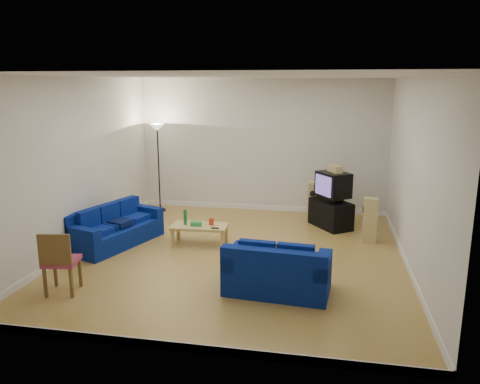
% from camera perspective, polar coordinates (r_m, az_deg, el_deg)
% --- Properties ---
extents(room, '(6.01, 6.51, 3.21)m').
position_cam_1_polar(room, '(8.25, -0.52, 2.39)').
color(room, olive).
rests_on(room, ground).
extents(sofa_three_seat, '(1.40, 2.09, 0.75)m').
position_cam_1_polar(sofa_three_seat, '(9.49, -15.13, -4.53)').
color(sofa_three_seat, '#091857').
rests_on(sofa_three_seat, ground).
extents(sofa_loveseat, '(1.61, 0.99, 0.77)m').
position_cam_1_polar(sofa_loveseat, '(7.12, 4.53, -9.96)').
color(sofa_loveseat, '#091857').
rests_on(sofa_loveseat, ground).
extents(coffee_table, '(1.10, 0.59, 0.39)m').
position_cam_1_polar(coffee_table, '(9.15, -4.94, -4.38)').
color(coffee_table, '#D6B868').
rests_on(coffee_table, ground).
extents(bottle, '(0.09, 0.09, 0.29)m').
position_cam_1_polar(bottle, '(9.17, -6.68, -3.07)').
color(bottle, '#197233').
rests_on(bottle, coffee_table).
extents(tissue_box, '(0.21, 0.12, 0.08)m').
position_cam_1_polar(tissue_box, '(9.09, -5.36, -3.88)').
color(tissue_box, green).
rests_on(tissue_box, coffee_table).
extents(red_canister, '(0.12, 0.12, 0.13)m').
position_cam_1_polar(red_canister, '(9.13, -3.52, -3.61)').
color(red_canister, red).
rests_on(red_canister, coffee_table).
extents(remote, '(0.15, 0.06, 0.02)m').
position_cam_1_polar(remote, '(8.91, -3.05, -4.42)').
color(remote, black).
rests_on(remote, coffee_table).
extents(tv_stand, '(1.00, 1.10, 0.59)m').
position_cam_1_polar(tv_stand, '(10.42, 11.00, -2.64)').
color(tv_stand, black).
rests_on(tv_stand, ground).
extents(av_receiver, '(0.60, 0.58, 0.11)m').
position_cam_1_polar(av_receiver, '(10.34, 10.91, -0.76)').
color(av_receiver, black).
rests_on(av_receiver, tv_stand).
extents(television, '(0.81, 0.85, 0.53)m').
position_cam_1_polar(television, '(10.22, 11.28, 0.91)').
color(television, black).
rests_on(television, av_receiver).
extents(centre_speaker, '(0.34, 0.45, 0.15)m').
position_cam_1_polar(centre_speaker, '(10.20, 11.47, 2.81)').
color(centre_speaker, tan).
rests_on(centre_speaker, television).
extents(speaker_left, '(0.22, 0.29, 0.90)m').
position_cam_1_polar(speaker_left, '(10.83, 8.80, -1.12)').
color(speaker_left, tan).
rests_on(speaker_left, ground).
extents(speaker_right, '(0.28, 0.21, 0.90)m').
position_cam_1_polar(speaker_right, '(9.55, 15.53, -3.34)').
color(speaker_right, tan).
rests_on(speaker_right, ground).
extents(floor_lamp, '(0.37, 0.37, 2.14)m').
position_cam_1_polar(floor_lamp, '(11.46, -10.02, 6.32)').
color(floor_lamp, black).
rests_on(floor_lamp, ground).
extents(dining_chair, '(0.55, 0.55, 0.98)m').
position_cam_1_polar(dining_chair, '(7.45, -21.16, -7.67)').
color(dining_chair, brown).
rests_on(dining_chair, ground).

